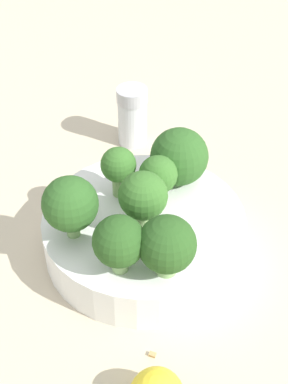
{
  "coord_description": "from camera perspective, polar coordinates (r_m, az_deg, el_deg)",
  "views": [
    {
      "loc": [
        0.36,
        0.02,
        0.39
      ],
      "look_at": [
        0.0,
        0.0,
        0.07
      ],
      "focal_mm": 50.0,
      "sensor_mm": 36.0,
      "label": 1
    }
  ],
  "objects": [
    {
      "name": "broccoli_floret_5",
      "position": [
        0.44,
        2.46,
        -5.71
      ],
      "size": [
        0.05,
        0.05,
        0.06
      ],
      "color": "#84AD66",
      "rests_on": "bowl"
    },
    {
      "name": "almond_crumb_1",
      "position": [
        0.6,
        -10.14,
        -0.09
      ],
      "size": [
        0.01,
        0.01,
        0.01
      ],
      "primitive_type": "cube",
      "rotation": [
        0.0,
        0.0,
        0.88
      ],
      "color": "#AD7F4C",
      "rests_on": "ground_plane"
    },
    {
      "name": "almond_crumb_0",
      "position": [
        0.46,
        0.91,
        -16.85
      ],
      "size": [
        0.01,
        0.01,
        0.01
      ],
      "primitive_type": "cube",
      "rotation": [
        0.0,
        0.0,
        4.42
      ],
      "color": "tan",
      "rests_on": "ground_plane"
    },
    {
      "name": "broccoli_floret_0",
      "position": [
        0.47,
        -7.88,
        -1.33
      ],
      "size": [
        0.05,
        0.05,
        0.06
      ],
      "color": "#84AD66",
      "rests_on": "bowl"
    },
    {
      "name": "broccoli_floret_2",
      "position": [
        0.53,
        3.78,
        3.74
      ],
      "size": [
        0.06,
        0.06,
        0.06
      ],
      "color": "#8EB770",
      "rests_on": "bowl"
    },
    {
      "name": "broccoli_floret_3",
      "position": [
        0.5,
        1.51,
        1.74
      ],
      "size": [
        0.04,
        0.04,
        0.05
      ],
      "color": "#7A9E5B",
      "rests_on": "bowl"
    },
    {
      "name": "broccoli_floret_1",
      "position": [
        0.44,
        -2.69,
        -5.38
      ],
      "size": [
        0.04,
        0.04,
        0.06
      ],
      "color": "#84AD66",
      "rests_on": "bowl"
    },
    {
      "name": "bowl",
      "position": [
        0.52,
        -0.0,
        -4.34
      ],
      "size": [
        0.19,
        0.19,
        0.04
      ],
      "primitive_type": "cylinder",
      "color": "white",
      "rests_on": "ground_plane"
    },
    {
      "name": "pepper_shaker",
      "position": [
        0.65,
        -1.25,
        8.14
      ],
      "size": [
        0.04,
        0.04,
        0.07
      ],
      "color": "silver",
      "rests_on": "ground_plane"
    },
    {
      "name": "ground_plane",
      "position": [
        0.54,
        -0.0,
        -5.93
      ],
      "size": [
        3.0,
        3.0,
        0.0
      ],
      "primitive_type": "plane",
      "color": "beige"
    },
    {
      "name": "broccoli_floret_6",
      "position": [
        0.51,
        -2.74,
        2.71
      ],
      "size": [
        0.03,
        0.03,
        0.05
      ],
      "color": "#7A9E5B",
      "rests_on": "bowl"
    },
    {
      "name": "broccoli_floret_4",
      "position": [
        0.47,
        -0.35,
        -0.52
      ],
      "size": [
        0.04,
        0.04,
        0.06
      ],
      "color": "#7A9E5B",
      "rests_on": "bowl"
    }
  ]
}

